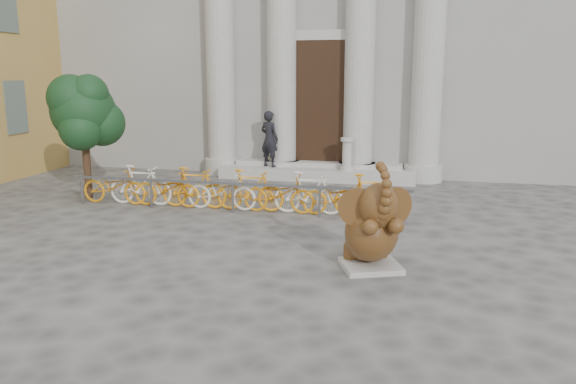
% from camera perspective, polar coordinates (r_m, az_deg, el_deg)
% --- Properties ---
extents(ground, '(80.00, 80.00, 0.00)m').
position_cam_1_polar(ground, '(8.64, -7.97, -10.03)').
color(ground, '#474442').
rests_on(ground, ground).
extents(entrance_steps, '(6.00, 1.20, 0.36)m').
position_cam_1_polar(entrance_steps, '(17.39, 2.93, 1.91)').
color(entrance_steps, '#A8A59E').
rests_on(entrance_steps, ground).
extents(elephant_statue, '(1.26, 1.48, 1.86)m').
position_cam_1_polar(elephant_statue, '(9.40, 8.57, -3.86)').
color(elephant_statue, '#A8A59E').
rests_on(elephant_statue, ground).
extents(bike_rack, '(8.28, 0.53, 1.00)m').
position_cam_1_polar(bike_rack, '(13.43, -5.39, 0.25)').
color(bike_rack, slate).
rests_on(bike_rack, ground).
extents(tree, '(1.84, 1.68, 3.20)m').
position_cam_1_polar(tree, '(15.37, -20.04, 7.58)').
color(tree, '#332114').
rests_on(tree, ground).
extents(pedestrian, '(0.74, 0.63, 1.73)m').
position_cam_1_polar(pedestrian, '(17.42, -1.91, 5.41)').
color(pedestrian, black).
rests_on(pedestrian, entrance_steps).
extents(balustrade_post, '(0.40, 0.40, 0.98)m').
position_cam_1_polar(balustrade_post, '(16.86, 6.01, 3.72)').
color(balustrade_post, '#A8A59E').
rests_on(balustrade_post, entrance_steps).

